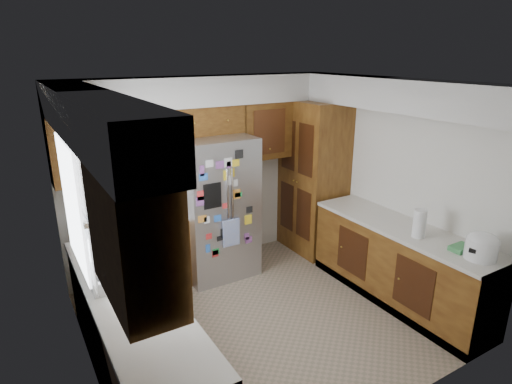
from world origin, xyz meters
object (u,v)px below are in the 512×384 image
paper_towel (419,223)px  rice_cooker (482,245)px  fridge (216,207)px  pantry (313,178)px

paper_towel → rice_cooker: bearing=-81.9°
fridge → rice_cooker: fridge is taller
fridge → rice_cooker: (1.50, -2.58, 0.15)m
paper_towel → fridge: bearing=125.9°
fridge → pantry: bearing=-2.1°
pantry → paper_towel: pantry is taller
rice_cooker → paper_towel: (-0.09, 0.63, 0.02)m
fridge → paper_towel: (1.41, -1.95, 0.17)m
pantry → rice_cooker: pantry is taller
pantry → fridge: (-1.50, 0.05, -0.17)m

